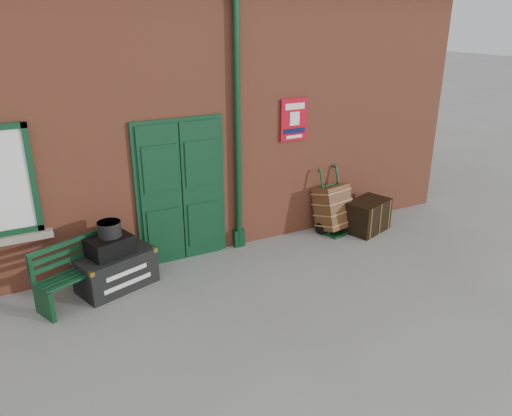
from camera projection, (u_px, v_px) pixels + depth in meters
ground at (241, 295)px, 6.99m from camera, size 80.00×80.00×0.00m
station_building at (157, 102)px, 9.09m from camera, size 10.30×4.30×4.36m
bench at (85, 267)px, 6.84m from camera, size 1.46×0.95×0.87m
houdini_trunk at (116, 270)px, 7.10m from camera, size 1.19×0.89×0.53m
strongbox at (110, 246)px, 6.94m from camera, size 0.69×0.59×0.26m
hatbox at (109, 229)px, 6.89m from camera, size 0.40×0.40×0.21m
suitcase_back at (108, 260)px, 7.24m from camera, size 0.44×0.53×0.67m
suitcase_front at (121, 260)px, 7.34m from camera, size 0.36×0.47×0.58m
porter_trolley at (333, 208)px, 8.87m from camera, size 0.66×0.69×1.15m
dark_trunk at (367, 216)px, 8.96m from camera, size 0.92×0.75×0.57m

